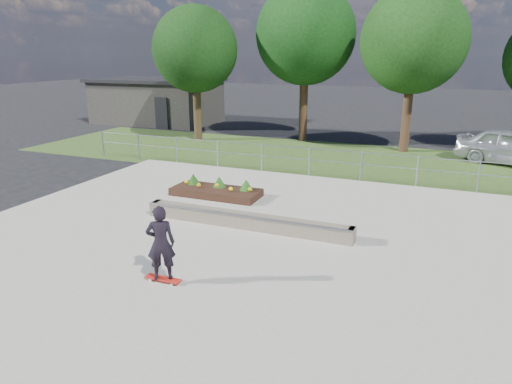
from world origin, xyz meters
TOP-DOWN VIEW (x-y plane):
  - ground at (0.00, 0.00)m, footprint 120.00×120.00m
  - grass_verge at (0.00, 11.00)m, footprint 30.00×8.00m
  - concrete_slab at (0.00, 0.00)m, footprint 15.00×15.00m
  - fence at (0.00, 7.50)m, footprint 20.06×0.06m
  - building at (-14.00, 18.00)m, footprint 8.40×5.40m
  - tree_far_left at (-8.00, 13.00)m, footprint 4.55×4.55m
  - tree_mid_left at (-2.50, 15.00)m, footprint 5.25×5.25m
  - tree_mid_right at (3.00, 14.00)m, footprint 4.90×4.90m
  - grind_ledge at (-0.08, 1.43)m, footprint 6.00×0.44m
  - planter_bed at (-2.18, 3.81)m, footprint 3.00×1.20m
  - skateboarder at (-0.45, -2.09)m, footprint 0.80×0.62m

SIDE VIEW (x-z plane):
  - ground at x=0.00m, z-range 0.00..0.00m
  - grass_verge at x=0.00m, z-range 0.00..0.02m
  - concrete_slab at x=0.00m, z-range 0.00..0.06m
  - planter_bed at x=-2.18m, z-range -0.06..0.55m
  - grind_ledge at x=-0.08m, z-range 0.05..0.48m
  - fence at x=0.00m, z-range 0.17..1.37m
  - skateboarder at x=-0.45m, z-range 0.09..1.78m
  - building at x=-14.00m, z-range 0.01..3.01m
  - tree_far_left at x=-8.00m, z-range 1.28..8.43m
  - tree_mid_right at x=3.00m, z-range 1.38..9.08m
  - tree_mid_left at x=-2.50m, z-range 1.48..9.73m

